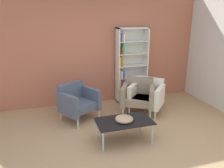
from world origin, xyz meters
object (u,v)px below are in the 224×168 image
object	(u,v)px
coffee_table_low	(124,122)
armchair_spare_guest	(138,95)
armchair_near_window	(77,101)
bookshelf_tall	(129,66)
decorative_bowl	(124,119)
armchair_corner_red	(147,95)

from	to	relation	value
coffee_table_low	armchair_spare_guest	size ratio (longest dim) A/B	1.08
armchair_near_window	armchair_spare_guest	xyz separation A→B (m)	(1.40, -0.07, 0.00)
coffee_table_low	armchair_spare_guest	distance (m)	1.31
armchair_spare_guest	bookshelf_tall	bearing A→B (deg)	113.97
decorative_bowl	armchair_near_window	size ratio (longest dim) A/B	0.34
bookshelf_tall	armchair_spare_guest	world-z (taller)	bookshelf_tall
decorative_bowl	armchair_spare_guest	bearing A→B (deg)	55.69
bookshelf_tall	armchair_spare_guest	distance (m)	0.95
bookshelf_tall	armchair_spare_guest	size ratio (longest dim) A/B	2.05
coffee_table_low	decorative_bowl	bearing A→B (deg)	0.00
bookshelf_tall	armchair_spare_guest	bearing A→B (deg)	-94.50
armchair_near_window	bookshelf_tall	bearing A→B (deg)	-4.06
decorative_bowl	armchair_corner_red	distance (m)	1.41
coffee_table_low	decorative_bowl	size ratio (longest dim) A/B	3.12
bookshelf_tall	armchair_spare_guest	xyz separation A→B (m)	(-0.06, -0.80, -0.51)
bookshelf_tall	decorative_bowl	distance (m)	2.11
bookshelf_tall	armchair_near_window	bearing A→B (deg)	-153.23
bookshelf_tall	decorative_bowl	bearing A→B (deg)	-113.03
bookshelf_tall	armchair_corner_red	bearing A→B (deg)	-80.44
coffee_table_low	armchair_near_window	distance (m)	1.33
decorative_bowl	armchair_corner_red	xyz separation A→B (m)	(0.94, 1.05, -0.02)
bookshelf_tall	decorative_bowl	world-z (taller)	bookshelf_tall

